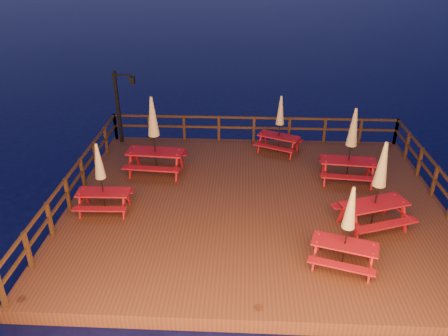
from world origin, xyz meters
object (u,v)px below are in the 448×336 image
Objects in this scene: picnic_table_0 at (280,124)px; picnic_table_1 at (348,227)px; lamp_post at (121,101)px; picnic_table_2 at (379,185)px.

picnic_table_0 is 6.97m from picnic_table_1.
lamp_post is 10.52m from picnic_table_2.
picnic_table_2 is (1.20, 1.81, 0.20)m from picnic_table_1.
picnic_table_2 reaches higher than picnic_table_1.
picnic_table_0 is at bearing 95.73° from picnic_table_2.
lamp_post is at bearing 126.81° from picnic_table_2.
lamp_post is 1.09× the size of picnic_table_2.
picnic_table_1 is (7.60, -7.56, -0.57)m from lamp_post.
picnic_table_1 is at bearing -55.10° from picnic_table_0.
picnic_table_0 is at bearing -6.28° from lamp_post.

